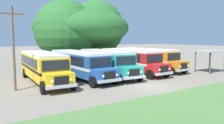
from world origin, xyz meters
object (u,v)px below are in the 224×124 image
Objects in this scene: parked_bus_slot_4 at (148,58)px; waiting_shelter at (210,53)px; parked_bus_slot_2 at (106,61)px; utility_pole at (13,46)px; parked_bus_slot_1 at (79,63)px; parked_bus_slot_0 at (43,66)px; broad_shade_tree at (80,29)px; parked_bus_slot_3 at (130,60)px.

parked_bus_slot_4 is 3.02× the size of waiting_shelter.
waiting_shelter is (4.70, -6.07, 0.87)m from parked_bus_slot_4.
parked_bus_slot_2 is 1.63× the size of utility_pole.
utility_pole reaches higher than parked_bus_slot_1.
parked_bus_slot_4 is at bearing 95.44° from parked_bus_slot_0.
parked_bus_slot_0 is at bearing -128.35° from broad_shade_tree.
parked_bus_slot_1 is 0.99× the size of parked_bus_slot_2.
parked_bus_slot_3 is 14.09m from utility_pole.
broad_shade_tree reaches higher than parked_bus_slot_1.
parked_bus_slot_0 and parked_bus_slot_2 have the same top height.
parked_bus_slot_1 reaches higher than waiting_shelter.
parked_bus_slot_3 is 0.67× the size of broad_shade_tree.
parked_bus_slot_3 is (10.74, 0.04, 0.00)m from parked_bus_slot_0.
utility_pole is 22.18m from waiting_shelter.
parked_bus_slot_2 is at bearing 13.66° from utility_pole.
parked_bus_slot_3 is (3.59, 0.06, 0.00)m from parked_bus_slot_2.
parked_bus_slot_0 is 1.00× the size of parked_bus_slot_3.
waiting_shelter is at bearing 70.05° from parked_bus_slot_2.
parked_bus_slot_0 is at bearing -88.94° from parked_bus_slot_3.
parked_bus_slot_4 is 1.62× the size of utility_pole.
utility_pole is at bearing -71.98° from parked_bus_slot_1.
parked_bus_slot_4 is at bearing 127.73° from waiting_shelter.
waiting_shelter is at bearing 76.89° from parked_bus_slot_0.
broad_shade_tree is (-4.28, 11.99, 4.17)m from parked_bus_slot_4.
utility_pole reaches higher than waiting_shelter.
utility_pole reaches higher than parked_bus_slot_2.
broad_shade_tree is at bearing 152.42° from parked_bus_slot_1.
utility_pole is 1.86× the size of waiting_shelter.
waiting_shelter is at bearing -63.57° from broad_shade_tree.
parked_bus_slot_3 and parked_bus_slot_4 have the same top height.
parked_bus_slot_2 is at bearing 155.45° from waiting_shelter.
utility_pole reaches higher than parked_bus_slot_4.
parked_bus_slot_0 and parked_bus_slot_4 have the same top height.
broad_shade_tree reaches higher than waiting_shelter.
parked_bus_slot_1 and parked_bus_slot_2 have the same top height.
parked_bus_slot_3 is 3.02× the size of waiting_shelter.
waiting_shelter is (21.96, -2.94, -1.14)m from utility_pole.
broad_shade_tree reaches higher than parked_bus_slot_4.
parked_bus_slot_3 is at bearing -86.64° from broad_shade_tree.
parked_bus_slot_3 is 3.59m from parked_bus_slot_4.
parked_bus_slot_4 is (7.13, 0.67, 0.00)m from parked_bus_slot_2.
utility_pole is (-10.13, -2.46, 2.02)m from parked_bus_slot_2.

